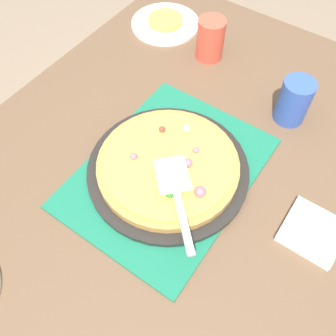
# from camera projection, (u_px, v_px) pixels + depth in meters

# --- Properties ---
(ground_plane) EXTENTS (8.00, 8.00, 0.00)m
(ground_plane) POSITION_uv_depth(u_px,v_px,m) (168.00, 273.00, 1.50)
(ground_plane) COLOR #84705B
(dining_table) EXTENTS (1.40, 1.00, 0.75)m
(dining_table) POSITION_uv_depth(u_px,v_px,m) (168.00, 195.00, 0.97)
(dining_table) COLOR brown
(dining_table) RESTS_ON ground_plane
(placemat) EXTENTS (0.48, 0.36, 0.01)m
(placemat) POSITION_uv_depth(u_px,v_px,m) (168.00, 172.00, 0.87)
(placemat) COLOR #196B4C
(placemat) RESTS_ON dining_table
(pizza_pan) EXTENTS (0.38, 0.38, 0.01)m
(pizza_pan) POSITION_uv_depth(u_px,v_px,m) (168.00, 170.00, 0.86)
(pizza_pan) COLOR black
(pizza_pan) RESTS_ON placemat
(pizza) EXTENTS (0.33, 0.33, 0.05)m
(pizza) POSITION_uv_depth(u_px,v_px,m) (168.00, 165.00, 0.85)
(pizza) COLOR #B78442
(pizza) RESTS_ON pizza_pan
(plate_far_right) EXTENTS (0.22, 0.22, 0.01)m
(plate_far_right) POSITION_uv_depth(u_px,v_px,m) (165.00, 24.00, 1.19)
(plate_far_right) COLOR white
(plate_far_right) RESTS_ON dining_table
(served_slice_right) EXTENTS (0.11, 0.11, 0.02)m
(served_slice_right) POSITION_uv_depth(u_px,v_px,m) (165.00, 20.00, 1.18)
(served_slice_right) COLOR #EAB747
(served_slice_right) RESTS_ON plate_far_right
(cup_far) EXTENTS (0.08, 0.08, 0.12)m
(cup_far) POSITION_uv_depth(u_px,v_px,m) (210.00, 39.00, 1.06)
(cup_far) COLOR #E04C38
(cup_far) RESTS_ON dining_table
(cup_corner) EXTENTS (0.08, 0.08, 0.12)m
(cup_corner) POSITION_uv_depth(u_px,v_px,m) (294.00, 101.00, 0.92)
(cup_corner) COLOR #3351AD
(cup_corner) RESTS_ON dining_table
(pizza_server) EXTENTS (0.19, 0.19, 0.01)m
(pizza_server) POSITION_uv_depth(u_px,v_px,m) (177.00, 194.00, 0.77)
(pizza_server) COLOR silver
(pizza_server) RESTS_ON pizza
(napkin_stack) EXTENTS (0.12, 0.12, 0.02)m
(napkin_stack) POSITION_uv_depth(u_px,v_px,m) (312.00, 232.00, 0.78)
(napkin_stack) COLOR white
(napkin_stack) RESTS_ON dining_table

